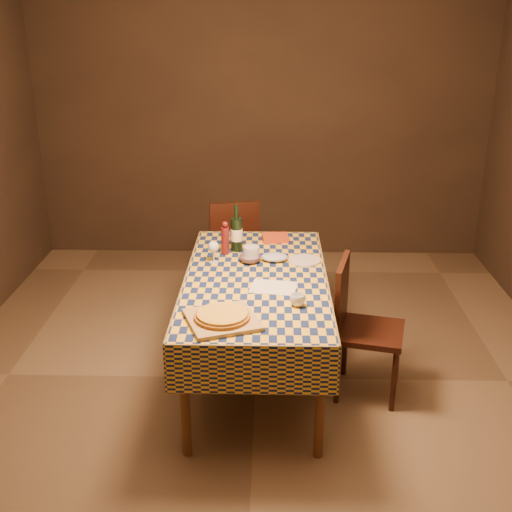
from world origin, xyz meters
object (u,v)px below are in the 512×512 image
chair_far (233,244)px  chair_right (358,321)px  cutting_board (222,320)px  wine_bottle (237,234)px  bowl (250,259)px  white_plate (305,260)px  dining_table (256,288)px  pizza (222,316)px

chair_far → chair_right: bearing=-57.8°
cutting_board → wine_bottle: (0.02, 1.15, 0.12)m
bowl → white_plate: size_ratio=0.69×
dining_table → chair_right: chair_right is taller
bowl → chair_right: size_ratio=0.16×
chair_right → white_plate: bearing=128.5°
cutting_board → chair_right: bearing=31.5°
wine_bottle → white_plate: (0.49, -0.21, -0.12)m
wine_bottle → white_plate: size_ratio=1.54×
bowl → chair_far: chair_far is taller
chair_right → bowl: bearing=151.3°
dining_table → cutting_board: 0.68m
cutting_board → bowl: 0.92m
cutting_board → chair_far: 1.97m
cutting_board → white_plate: 1.07m
cutting_board → white_plate: (0.51, 0.94, -0.01)m
bowl → wine_bottle: (-0.10, 0.23, 0.10)m
bowl → white_plate: bearing=4.4°
cutting_board → wine_bottle: bearing=88.9°
wine_bottle → chair_right: (0.82, -0.63, -0.38)m
dining_table → white_plate: 0.45m
bowl → white_plate: 0.38m
dining_table → chair_far: 1.33m
chair_far → chair_right: same height
pizza → bowl: size_ratio=2.55×
cutting_board → chair_far: size_ratio=0.41×
wine_bottle → chair_right: size_ratio=0.37×
chair_right → pizza: bearing=-148.5°
dining_table → bowl: 0.29m
cutting_board → chair_right: 1.03m
bowl → chair_right: chair_right is taller
dining_table → wine_bottle: wine_bottle is taller
pizza → chair_far: bearing=91.7°
white_plate → chair_far: (-0.57, 1.01, -0.25)m
dining_table → chair_far: size_ratio=1.98×
dining_table → wine_bottle: size_ratio=5.36×
wine_bottle → chair_far: bearing=95.6°
cutting_board → chair_far: bearing=91.7°
wine_bottle → bowl: bearing=-65.9°
dining_table → chair_right: 0.70m
pizza → white_plate: 1.07m
white_plate → chair_right: size_ratio=0.24×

